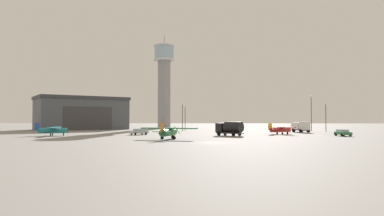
# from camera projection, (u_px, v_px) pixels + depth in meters

# --- Properties ---
(ground_plane) EXTENTS (400.00, 400.00, 0.00)m
(ground_plane) POSITION_uv_depth(u_px,v_px,m) (213.00, 143.00, 50.74)
(ground_plane) COLOR gray
(control_tower) EXTENTS (8.37, 8.37, 36.56)m
(control_tower) POSITION_uv_depth(u_px,v_px,m) (164.00, 79.00, 130.67)
(control_tower) COLOR gray
(control_tower) RESTS_ON ground_plane
(hangar) EXTENTS (32.92, 30.76, 10.88)m
(hangar) POSITION_uv_depth(u_px,v_px,m) (81.00, 113.00, 111.88)
(hangar) COLOR #4C5159
(hangar) RESTS_ON ground_plane
(airplane_green) EXTENTS (10.26, 8.02, 3.02)m
(airplane_green) POSITION_uv_depth(u_px,v_px,m) (168.00, 131.00, 58.54)
(airplane_green) COLOR #287A42
(airplane_green) RESTS_ON ground_plane
(airplane_red) EXTENTS (6.61, 8.26, 2.56)m
(airplane_red) POSITION_uv_depth(u_px,v_px,m) (280.00, 129.00, 77.27)
(airplane_red) COLOR red
(airplane_red) RESTS_ON ground_plane
(airplane_teal) EXTENTS (7.18, 9.17, 2.71)m
(airplane_teal) POSITION_uv_depth(u_px,v_px,m) (52.00, 130.00, 70.67)
(airplane_teal) COLOR teal
(airplane_teal) RESTS_ON ground_plane
(truck_fuel_tanker_black) EXTENTS (6.04, 5.43, 3.04)m
(truck_fuel_tanker_black) POSITION_uv_depth(u_px,v_px,m) (230.00, 128.00, 70.50)
(truck_fuel_tanker_black) COLOR #38383D
(truck_fuel_tanker_black) RESTS_ON ground_plane
(truck_box_white) EXTENTS (4.00, 6.44, 2.83)m
(truck_box_white) POSITION_uv_depth(u_px,v_px,m) (301.00, 126.00, 88.63)
(truck_box_white) COLOR #38383D
(truck_box_white) RESTS_ON ground_plane
(car_silver) EXTENTS (4.30, 4.15, 1.37)m
(car_silver) POSITION_uv_depth(u_px,v_px,m) (139.00, 131.00, 75.28)
(car_silver) COLOR #B7BABF
(car_silver) RESTS_ON ground_plane
(car_green) EXTENTS (2.68, 4.30, 1.37)m
(car_green) POSITION_uv_depth(u_px,v_px,m) (343.00, 133.00, 69.64)
(car_green) COLOR #287A42
(car_green) RESTS_ON ground_plane
(light_post_west) EXTENTS (0.44, 0.44, 8.00)m
(light_post_west) POSITION_uv_depth(u_px,v_px,m) (326.00, 114.00, 90.81)
(light_post_west) COLOR #38383D
(light_post_west) RESTS_ON ground_plane
(light_post_east) EXTENTS (0.44, 0.44, 10.23)m
(light_post_east) POSITION_uv_depth(u_px,v_px,m) (311.00, 111.00, 95.31)
(light_post_east) COLOR #38383D
(light_post_east) RESTS_ON ground_plane
(light_post_north) EXTENTS (0.44, 0.44, 7.59)m
(light_post_north) POSITION_uv_depth(u_px,v_px,m) (185.00, 115.00, 100.42)
(light_post_north) COLOR #38383D
(light_post_north) RESTS_ON ground_plane
(light_post_centre) EXTENTS (0.44, 0.44, 8.07)m
(light_post_centre) POSITION_uv_depth(u_px,v_px,m) (182.00, 114.00, 96.31)
(light_post_centre) COLOR #38383D
(light_post_centre) RESTS_ON ground_plane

